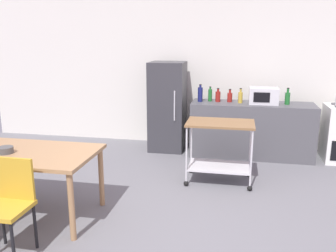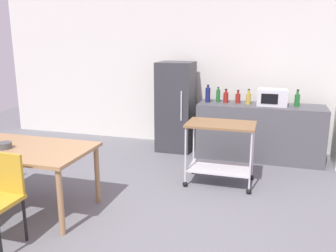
{
  "view_description": "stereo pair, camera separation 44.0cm",
  "coord_description": "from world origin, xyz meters",
  "px_view_note": "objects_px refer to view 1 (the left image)",
  "views": [
    {
      "loc": [
        0.65,
        -3.38,
        1.95
      ],
      "look_at": [
        -0.25,
        1.2,
        0.8
      ],
      "focal_mm": 38.37,
      "sensor_mm": 36.0,
      "label": 1
    },
    {
      "loc": [
        1.08,
        -3.27,
        1.95
      ],
      "look_at": [
        -0.25,
        1.2,
        0.8
      ],
      "focal_mm": 38.37,
      "sensor_mm": 36.0,
      "label": 2
    }
  ],
  "objects_px": {
    "bottle_soy_sauce": "(210,95)",
    "fruit_bowl": "(6,150)",
    "bottle_soda": "(218,96)",
    "dining_table": "(27,159)",
    "microwave": "(264,96)",
    "chair_mustard": "(9,201)",
    "bottle_olive_oil": "(200,94)",
    "bottle_wine": "(230,97)",
    "bottle_sparkling_water": "(240,97)",
    "refrigerator": "(168,106)",
    "kitchen_cart": "(220,142)",
    "bottle_sesame_oil": "(287,98)"
  },
  "relations": [
    {
      "from": "bottle_soy_sauce",
      "to": "fruit_bowl",
      "type": "distance_m",
      "value": 3.42
    },
    {
      "from": "fruit_bowl",
      "to": "bottle_soda",
      "type": "bearing_deg",
      "value": 53.12
    },
    {
      "from": "dining_table",
      "to": "microwave",
      "type": "xyz_separation_m",
      "value": [
        2.64,
        2.64,
        0.36
      ]
    },
    {
      "from": "chair_mustard",
      "to": "bottle_soda",
      "type": "height_order",
      "value": "bottle_soda"
    },
    {
      "from": "dining_table",
      "to": "bottle_olive_oil",
      "type": "relative_size",
      "value": 5.14
    },
    {
      "from": "bottle_wine",
      "to": "bottle_sparkling_water",
      "type": "height_order",
      "value": "bottle_sparkling_water"
    },
    {
      "from": "refrigerator",
      "to": "microwave",
      "type": "height_order",
      "value": "refrigerator"
    },
    {
      "from": "bottle_soy_sauce",
      "to": "bottle_sparkling_water",
      "type": "height_order",
      "value": "bottle_soy_sauce"
    },
    {
      "from": "chair_mustard",
      "to": "bottle_olive_oil",
      "type": "relative_size",
      "value": 3.05
    },
    {
      "from": "dining_table",
      "to": "bottle_sparkling_water",
      "type": "relative_size",
      "value": 6.11
    },
    {
      "from": "kitchen_cart",
      "to": "bottle_soda",
      "type": "relative_size",
      "value": 3.98
    },
    {
      "from": "bottle_wine",
      "to": "kitchen_cart",
      "type": "bearing_deg",
      "value": -93.56
    },
    {
      "from": "bottle_soda",
      "to": "fruit_bowl",
      "type": "xyz_separation_m",
      "value": [
        -2.08,
        -2.77,
        -0.21
      ]
    },
    {
      "from": "chair_mustard",
      "to": "microwave",
      "type": "height_order",
      "value": "microwave"
    },
    {
      "from": "dining_table",
      "to": "kitchen_cart",
      "type": "bearing_deg",
      "value": 34.61
    },
    {
      "from": "bottle_soda",
      "to": "bottle_wine",
      "type": "distance_m",
      "value": 0.2
    },
    {
      "from": "microwave",
      "to": "bottle_soy_sauce",
      "type": "bearing_deg",
      "value": 175.39
    },
    {
      "from": "bottle_soy_sauce",
      "to": "bottle_soda",
      "type": "distance_m",
      "value": 0.14
    },
    {
      "from": "bottle_soy_sauce",
      "to": "bottle_sesame_oil",
      "type": "height_order",
      "value": "bottle_sesame_oil"
    },
    {
      "from": "microwave",
      "to": "kitchen_cart",
      "type": "bearing_deg",
      "value": -116.58
    },
    {
      "from": "bottle_olive_oil",
      "to": "bottle_soy_sauce",
      "type": "xyz_separation_m",
      "value": [
        0.16,
        0.07,
        -0.02
      ]
    },
    {
      "from": "bottle_soy_sauce",
      "to": "fruit_bowl",
      "type": "relative_size",
      "value": 1.54
    },
    {
      "from": "bottle_soda",
      "to": "microwave",
      "type": "distance_m",
      "value": 0.74
    },
    {
      "from": "bottle_soy_sauce",
      "to": "bottle_soda",
      "type": "xyz_separation_m",
      "value": [
        0.13,
        -0.03,
        -0.01
      ]
    },
    {
      "from": "dining_table",
      "to": "bottle_soda",
      "type": "relative_size",
      "value": 6.57
    },
    {
      "from": "chair_mustard",
      "to": "bottle_sparkling_water",
      "type": "height_order",
      "value": "bottle_sparkling_water"
    },
    {
      "from": "bottle_sesame_oil",
      "to": "microwave",
      "type": "bearing_deg",
      "value": 179.98
    },
    {
      "from": "kitchen_cart",
      "to": "bottle_sesame_oil",
      "type": "xyz_separation_m",
      "value": [
        1.0,
        1.25,
        0.43
      ]
    },
    {
      "from": "bottle_olive_oil",
      "to": "bottle_sparkling_water",
      "type": "relative_size",
      "value": 1.19
    },
    {
      "from": "dining_table",
      "to": "refrigerator",
      "type": "distance_m",
      "value": 2.92
    },
    {
      "from": "kitchen_cart",
      "to": "bottle_wine",
      "type": "bearing_deg",
      "value": 86.44
    },
    {
      "from": "bottle_soda",
      "to": "bottle_wine",
      "type": "relative_size",
      "value": 1.05
    },
    {
      "from": "microwave",
      "to": "bottle_sesame_oil",
      "type": "bearing_deg",
      "value": -0.02
    },
    {
      "from": "bottle_soda",
      "to": "bottle_sesame_oil",
      "type": "xyz_separation_m",
      "value": [
        1.12,
        -0.04,
        0.01
      ]
    },
    {
      "from": "kitchen_cart",
      "to": "bottle_sesame_oil",
      "type": "height_order",
      "value": "bottle_sesame_oil"
    },
    {
      "from": "bottle_soda",
      "to": "fruit_bowl",
      "type": "bearing_deg",
      "value": -126.88
    },
    {
      "from": "bottle_sparkling_water",
      "to": "fruit_bowl",
      "type": "relative_size",
      "value": 1.52
    },
    {
      "from": "bottle_wine",
      "to": "bottle_sesame_oil",
      "type": "xyz_separation_m",
      "value": [
        0.92,
        -0.05,
        0.02
      ]
    },
    {
      "from": "bottle_sesame_oil",
      "to": "bottle_soda",
      "type": "bearing_deg",
      "value": 177.81
    },
    {
      "from": "refrigerator",
      "to": "bottle_soda",
      "type": "distance_m",
      "value": 0.9
    },
    {
      "from": "bottle_olive_oil",
      "to": "bottle_sesame_oil",
      "type": "height_order",
      "value": "bottle_olive_oil"
    },
    {
      "from": "bottle_sparkling_water",
      "to": "chair_mustard",
      "type": "bearing_deg",
      "value": -121.44
    },
    {
      "from": "bottle_soda",
      "to": "bottle_sparkling_water",
      "type": "bearing_deg",
      "value": -7.99
    },
    {
      "from": "dining_table",
      "to": "bottle_soy_sauce",
      "type": "bearing_deg",
      "value": 56.91
    },
    {
      "from": "bottle_wine",
      "to": "microwave",
      "type": "bearing_deg",
      "value": -5.59
    },
    {
      "from": "bottle_sparkling_water",
      "to": "bottle_sesame_oil",
      "type": "relative_size",
      "value": 0.92
    },
    {
      "from": "bottle_soda",
      "to": "bottle_sparkling_water",
      "type": "relative_size",
      "value": 0.93
    },
    {
      "from": "bottle_soy_sauce",
      "to": "bottle_sesame_oil",
      "type": "relative_size",
      "value": 0.93
    },
    {
      "from": "dining_table",
      "to": "chair_mustard",
      "type": "relative_size",
      "value": 1.69
    },
    {
      "from": "bottle_soda",
      "to": "microwave",
      "type": "xyz_separation_m",
      "value": [
        0.74,
        -0.04,
        0.04
      ]
    }
  ]
}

